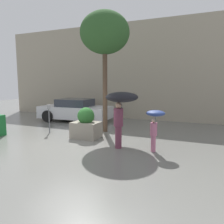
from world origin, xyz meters
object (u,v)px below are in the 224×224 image
(planter_box, at_px, (86,125))
(person_adult, at_px, (121,103))
(street_tree, at_px, (105,34))
(parking_meter, at_px, (49,113))
(person_child, at_px, (155,121))
(parked_car_near, at_px, (75,110))

(planter_box, relative_size, person_adult, 0.65)
(street_tree, bearing_deg, parking_meter, -151.66)
(person_child, relative_size, parking_meter, 1.08)
(street_tree, xyz_separation_m, parking_meter, (-2.26, -1.22, -3.52))
(parking_meter, bearing_deg, planter_box, -5.23)
(planter_box, height_order, street_tree, street_tree)
(street_tree, distance_m, parking_meter, 4.36)
(person_adult, bearing_deg, person_child, 21.70)
(parked_car_near, xyz_separation_m, street_tree, (2.88, -1.94, 3.82))
(person_child, height_order, parked_car_near, person_child)
(parked_car_near, bearing_deg, person_adult, -135.56)
(person_child, xyz_separation_m, street_tree, (-2.80, 2.17, 3.39))
(planter_box, distance_m, person_child, 3.15)
(parked_car_near, distance_m, street_tree, 5.16)
(person_child, height_order, parking_meter, person_child)
(person_child, distance_m, parking_meter, 5.15)
(planter_box, relative_size, person_child, 0.91)
(person_adult, relative_size, parked_car_near, 0.46)
(person_adult, distance_m, person_child, 1.27)
(person_adult, bearing_deg, street_tree, 144.32)
(parking_meter, bearing_deg, street_tree, 28.34)
(person_child, bearing_deg, street_tree, -169.05)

